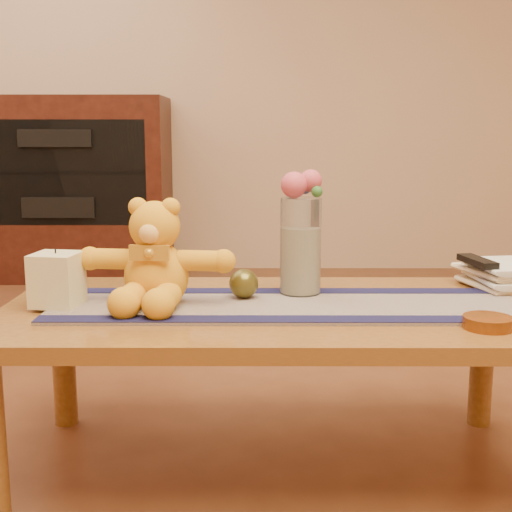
{
  "coord_description": "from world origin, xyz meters",
  "views": [
    {
      "loc": [
        -0.04,
        -1.71,
        0.89
      ],
      "look_at": [
        -0.05,
        0.0,
        0.58
      ],
      "focal_mm": 47.94,
      "sensor_mm": 36.0,
      "label": 1
    }
  ],
  "objects_px": {
    "bronze_ball": "(244,283)",
    "tv_remote": "(477,261)",
    "glass_vase": "(301,246)",
    "amber_dish": "(488,323)",
    "pillar_candle": "(57,279)",
    "book_bottom": "(474,286)",
    "teddy_bear": "(156,254)"
  },
  "relations": [
    {
      "from": "tv_remote",
      "to": "book_bottom",
      "type": "bearing_deg",
      "value": 90.0
    },
    {
      "from": "amber_dish",
      "to": "pillar_candle",
      "type": "bearing_deg",
      "value": 170.06
    },
    {
      "from": "bronze_ball",
      "to": "amber_dish",
      "type": "distance_m",
      "value": 0.62
    },
    {
      "from": "book_bottom",
      "to": "tv_remote",
      "type": "height_order",
      "value": "tv_remote"
    },
    {
      "from": "tv_remote",
      "to": "amber_dish",
      "type": "xyz_separation_m",
      "value": [
        -0.09,
        -0.37,
        -0.07
      ]
    },
    {
      "from": "bronze_ball",
      "to": "pillar_candle",
      "type": "bearing_deg",
      "value": -170.48
    },
    {
      "from": "glass_vase",
      "to": "bronze_ball",
      "type": "bearing_deg",
      "value": -159.79
    },
    {
      "from": "book_bottom",
      "to": "glass_vase",
      "type": "bearing_deg",
      "value": 174.36
    },
    {
      "from": "teddy_bear",
      "to": "pillar_candle",
      "type": "height_order",
      "value": "teddy_bear"
    },
    {
      "from": "book_bottom",
      "to": "tv_remote",
      "type": "relative_size",
      "value": 1.39
    },
    {
      "from": "amber_dish",
      "to": "bronze_ball",
      "type": "bearing_deg",
      "value": 155.16
    },
    {
      "from": "glass_vase",
      "to": "tv_remote",
      "type": "height_order",
      "value": "glass_vase"
    },
    {
      "from": "amber_dish",
      "to": "tv_remote",
      "type": "bearing_deg",
      "value": 76.41
    },
    {
      "from": "bronze_ball",
      "to": "book_bottom",
      "type": "height_order",
      "value": "bronze_ball"
    },
    {
      "from": "teddy_bear",
      "to": "bronze_ball",
      "type": "height_order",
      "value": "teddy_bear"
    },
    {
      "from": "bronze_ball",
      "to": "book_bottom",
      "type": "xyz_separation_m",
      "value": [
        0.65,
        0.13,
        -0.04
      ]
    },
    {
      "from": "teddy_bear",
      "to": "glass_vase",
      "type": "height_order",
      "value": "glass_vase"
    },
    {
      "from": "amber_dish",
      "to": "book_bottom",
      "type": "bearing_deg",
      "value": 77.0
    },
    {
      "from": "glass_vase",
      "to": "amber_dish",
      "type": "height_order",
      "value": "glass_vase"
    },
    {
      "from": "glass_vase",
      "to": "bronze_ball",
      "type": "relative_size",
      "value": 3.36
    },
    {
      "from": "teddy_bear",
      "to": "book_bottom",
      "type": "xyz_separation_m",
      "value": [
        0.87,
        0.18,
        -0.12
      ]
    },
    {
      "from": "bronze_ball",
      "to": "tv_remote",
      "type": "height_order",
      "value": "tv_remote"
    },
    {
      "from": "glass_vase",
      "to": "book_bottom",
      "type": "height_order",
      "value": "glass_vase"
    },
    {
      "from": "bronze_ball",
      "to": "tv_remote",
      "type": "distance_m",
      "value": 0.66
    },
    {
      "from": "teddy_bear",
      "to": "pillar_candle",
      "type": "xyz_separation_m",
      "value": [
        -0.25,
        -0.03,
        -0.06
      ]
    },
    {
      "from": "bronze_ball",
      "to": "amber_dish",
      "type": "relative_size",
      "value": 0.69
    },
    {
      "from": "bronze_ball",
      "to": "book_bottom",
      "type": "relative_size",
      "value": 0.35
    },
    {
      "from": "pillar_candle",
      "to": "bronze_ball",
      "type": "height_order",
      "value": "pillar_candle"
    },
    {
      "from": "bronze_ball",
      "to": "glass_vase",
      "type": "bearing_deg",
      "value": 20.21
    },
    {
      "from": "bronze_ball",
      "to": "tv_remote",
      "type": "bearing_deg",
      "value": 10.08
    },
    {
      "from": "book_bottom",
      "to": "amber_dish",
      "type": "xyz_separation_m",
      "value": [
        -0.09,
        -0.38,
        0.0
      ]
    },
    {
      "from": "pillar_candle",
      "to": "glass_vase",
      "type": "height_order",
      "value": "glass_vase"
    }
  ]
}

